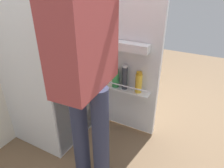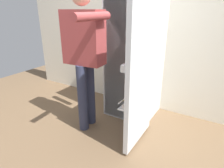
# 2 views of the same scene
# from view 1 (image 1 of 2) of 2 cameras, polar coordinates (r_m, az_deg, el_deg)

# --- Properties ---
(ground_plane) EXTENTS (6.33, 6.33, 0.00)m
(ground_plane) POSITION_cam_1_polar(r_m,az_deg,el_deg) (2.05, -2.53, -16.68)
(ground_plane) COLOR brown
(refrigerator) EXTENTS (0.71, 1.22, 1.62)m
(refrigerator) POSITION_cam_1_polar(r_m,az_deg,el_deg) (1.89, -15.55, 7.39)
(refrigerator) COLOR silver
(refrigerator) RESTS_ON ground_plane
(person) EXTENTS (0.60, 0.78, 1.70)m
(person) POSITION_cam_1_polar(r_m,az_deg,el_deg) (1.19, -7.40, 7.53)
(person) COLOR #2D334C
(person) RESTS_ON ground_plane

